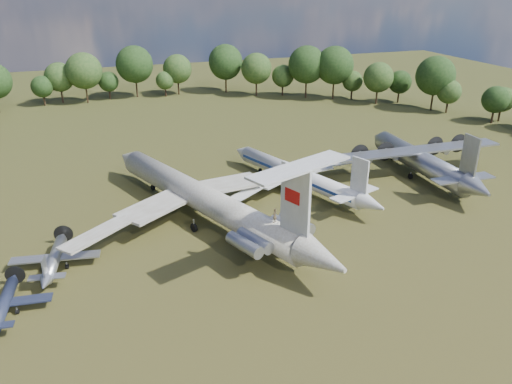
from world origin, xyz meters
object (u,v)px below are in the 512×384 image
object	(u,v)px
il62_airliner	(203,203)
small_prop_northwest	(55,261)
person_on_il62	(275,215)
small_prop_west	(4,306)
tu104_jet	(297,178)
an12_transport	(420,163)

from	to	relation	value
il62_airliner	small_prop_northwest	xyz separation A→B (m)	(-20.99, -7.18, -1.71)
person_on_il62	small_prop_west	bearing A→B (deg)	-35.38
tu104_jet	small_prop_northwest	world-z (taller)	tu104_jet
il62_airliner	small_prop_northwest	distance (m)	22.25
il62_airliner	small_prop_northwest	bearing A→B (deg)	177.36
an12_transport	small_prop_west	world-z (taller)	an12_transport
small_prop_northwest	person_on_il62	size ratio (longest dim) A/B	7.74
il62_airliner	tu104_jet	world-z (taller)	il62_airliner
small_prop_northwest	person_on_il62	xyz separation A→B (m)	(26.75, -7.42, 5.48)
an12_transport	small_prop_northwest	size ratio (longest dim) A/B	2.48
small_prop_west	person_on_il62	bearing A→B (deg)	7.49
an12_transport	person_on_il62	distance (m)	41.18
il62_airliner	small_prop_west	size ratio (longest dim) A/B	4.26
il62_airliner	person_on_il62	xyz separation A→B (m)	(5.76, -14.60, 3.77)
person_on_il62	tu104_jet	bearing A→B (deg)	-157.04
il62_airliner	small_prop_west	world-z (taller)	il62_airliner
small_prop_west	person_on_il62	xyz separation A→B (m)	(31.80, 0.66, 5.59)
tu104_jet	an12_transport	distance (m)	23.72
an12_transport	small_prop_northwest	bearing A→B (deg)	-167.62
small_prop_west	small_prop_northwest	world-z (taller)	small_prop_northwest
small_prop_northwest	person_on_il62	distance (m)	28.30
person_on_il62	il62_airliner	bearing A→B (deg)	-105.05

